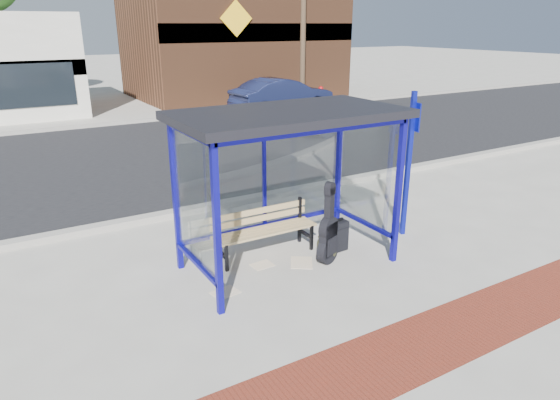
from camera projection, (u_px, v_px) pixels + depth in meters
ground at (288, 264)px, 7.86m from camera, size 120.00×120.00×0.00m
brick_paver_strip at (406, 351)px, 5.75m from camera, size 60.00×1.00×0.01m
curb_near at (214, 206)px, 10.19m from camera, size 60.00×0.25×0.12m
street_asphalt at (143, 155)px, 14.34m from camera, size 60.00×10.00×0.00m
curb_far at (103, 124)px, 18.45m from camera, size 60.00×0.25×0.12m
far_sidewalk at (93, 118)px, 20.01m from camera, size 60.00×4.00×0.01m
bus_shelter at (286, 133)px, 7.22m from camera, size 3.30×1.80×2.42m
storefront_brown at (232, 32)px, 25.63m from camera, size 10.00×7.08×6.40m
utility_pole_east at (303, 11)px, 21.68m from camera, size 1.60×0.24×8.00m
bench at (263, 228)px, 8.04m from camera, size 1.74×0.45×0.82m
guitar_bag at (328, 236)px, 7.74m from camera, size 0.48×0.29×1.26m
suitcase at (337, 236)px, 8.24m from camera, size 0.34×0.23×0.56m
backpack at (327, 247)px, 7.98m from camera, size 0.34×0.31×0.41m
sign_post at (409, 157)px, 8.52m from camera, size 0.14×0.31×2.54m
newspaper_a at (262, 265)px, 7.81m from camera, size 0.35×0.28×0.01m
newspaper_b at (225, 293)px, 7.01m from camera, size 0.40×0.34×0.01m
newspaper_c at (302, 263)px, 7.89m from camera, size 0.51×0.54×0.01m
parked_car at (283, 96)px, 20.85m from camera, size 4.55×1.88×1.47m
fire_hydrant at (321, 94)px, 23.60m from camera, size 0.36×0.24×0.80m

